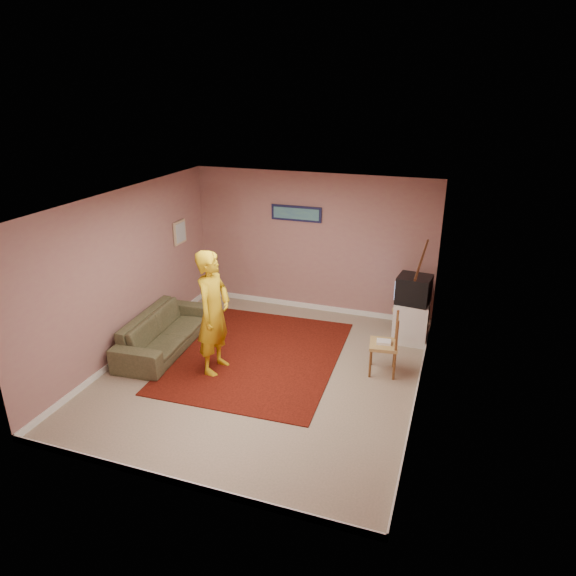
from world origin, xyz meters
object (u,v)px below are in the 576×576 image
(tv_cabinet, at_px, (411,322))
(chair_b, at_px, (384,338))
(crt_tv, at_px, (414,289))
(chair_a, at_px, (408,301))
(sofa, at_px, (164,331))
(person, at_px, (213,313))

(tv_cabinet, height_order, chair_b, chair_b)
(crt_tv, xyz_separation_m, chair_a, (-0.09, 0.27, -0.33))
(tv_cabinet, relative_size, sofa, 0.35)
(tv_cabinet, bearing_deg, person, -144.12)
(chair_a, xyz_separation_m, chair_b, (-0.18, -1.44, -0.02))
(sofa, bearing_deg, chair_b, -87.66)
(person, bearing_deg, chair_a, -47.38)
(crt_tv, bearing_deg, chair_b, -96.62)
(crt_tv, bearing_deg, person, -137.97)
(crt_tv, relative_size, chair_b, 1.12)
(chair_a, xyz_separation_m, sofa, (-3.66, -1.84, -0.30))
(tv_cabinet, xyz_separation_m, sofa, (-3.75, -1.57, -0.05))
(tv_cabinet, height_order, person, person)
(chair_a, bearing_deg, tv_cabinet, -66.80)
(crt_tv, height_order, chair_b, crt_tv)
(chair_a, relative_size, sofa, 0.26)
(crt_tv, xyz_separation_m, person, (-2.64, -1.92, 0.01))
(chair_b, bearing_deg, tv_cabinet, 159.19)
(crt_tv, distance_m, person, 3.26)
(chair_a, bearing_deg, person, -135.50)
(tv_cabinet, bearing_deg, crt_tv, 173.91)
(chair_a, distance_m, chair_b, 1.45)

